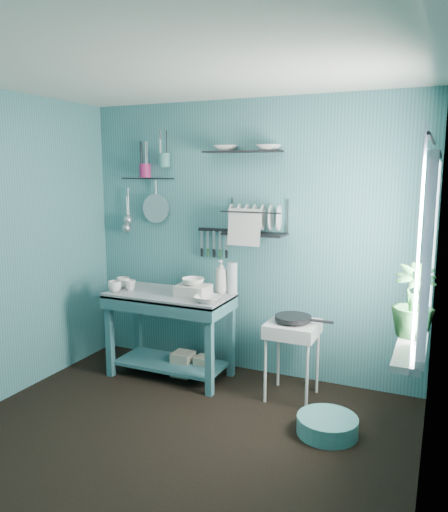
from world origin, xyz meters
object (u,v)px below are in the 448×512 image
at_px(mug_right, 123,283).
at_px(dish_rack, 255,217).
at_px(water_bottle, 232,278).
at_px(utensil_cup_magenta, 145,171).
at_px(mug_left, 115,286).
at_px(mug_mid, 130,285).
at_px(colander, 156,208).
at_px(storage_tin_large, 183,364).
at_px(floor_basin, 327,426).
at_px(storage_tin_small, 204,367).
at_px(utensil_cup_teal, 164,160).
at_px(work_counter, 170,335).
at_px(hotplate_stand, 292,360).
at_px(frying_pan, 293,318).
at_px(wash_tub, 193,291).
at_px(potted_plant, 413,301).
at_px(soap_bottle, 221,276).

relative_size(mug_right, dish_rack, 0.22).
distance_m(water_bottle, utensil_cup_magenta, 1.37).
relative_size(mug_left, mug_mid, 1.23).
xyz_separation_m(dish_rack, utensil_cup_magenta, (-1.15, 0.05, 0.40)).
relative_size(colander, storage_tin_large, 1.27).
xyz_separation_m(mug_mid, floor_basin, (1.93, -0.39, -0.77)).
height_order(mug_left, storage_tin_small, mug_left).
bearing_deg(utensil_cup_teal, work_counter, -55.92).
bearing_deg(floor_basin, work_counter, 163.76).
xyz_separation_m(work_counter, dish_rack, (0.70, 0.31, 1.08)).
bearing_deg(dish_rack, hotplate_stand, -28.78).
xyz_separation_m(mug_mid, utensil_cup_magenta, (-0.08, 0.42, 1.04)).
bearing_deg(frying_pan, hotplate_stand, 0.00).
relative_size(work_counter, wash_tub, 3.97).
height_order(storage_tin_large, floor_basin, storage_tin_large).
height_order(work_counter, utensil_cup_magenta, utensil_cup_magenta).
height_order(dish_rack, colander, colander).
bearing_deg(mug_mid, potted_plant, -10.64).
height_order(mug_right, storage_tin_large, mug_right).
xyz_separation_m(mug_left, soap_bottle, (0.90, 0.36, 0.10)).
distance_m(wash_tub, dish_rack, 0.84).
relative_size(hotplate_stand, utensil_cup_magenta, 5.00).
xyz_separation_m(frying_pan, floor_basin, (0.41, -0.47, -0.62)).
distance_m(work_counter, floor_basin, 1.65).
bearing_deg(soap_bottle, dish_rack, 21.36).
xyz_separation_m(hotplate_stand, storage_tin_large, (-1.04, 0.03, -0.21)).
xyz_separation_m(wash_tub, frying_pan, (0.89, 0.04, -0.15)).
bearing_deg(potted_plant, wash_tub, 164.64).
height_order(wash_tub, water_bottle, water_bottle).
xyz_separation_m(water_bottle, floor_basin, (1.03, -0.67, -0.86)).
relative_size(mug_mid, floor_basin, 0.23).
bearing_deg(water_bottle, utensil_cup_magenta, 171.94).
bearing_deg(utensil_cup_teal, soap_bottle, -13.43).
distance_m(utensil_cup_teal, potted_plant, 2.64).
bearing_deg(storage_tin_large, water_bottle, 22.04).
relative_size(utensil_cup_teal, potted_plant, 0.28).
xyz_separation_m(hotplate_stand, dish_rack, (-0.45, 0.29, 1.15)).
xyz_separation_m(work_counter, storage_tin_large, (0.10, 0.05, -0.28)).
relative_size(dish_rack, utensil_cup_magenta, 4.23).
bearing_deg(floor_basin, hotplate_stand, 130.72).
height_order(work_counter, dish_rack, dish_rack).
bearing_deg(frying_pan, potted_plant, -30.20).
bearing_deg(hotplate_stand, frying_pan, 0.00).
xyz_separation_m(hotplate_stand, utensil_cup_magenta, (-1.60, 0.34, 1.55)).
bearing_deg(storage_tin_small, floor_basin, -23.03).
xyz_separation_m(mug_right, wash_tub, (0.75, -0.02, 0.00)).
relative_size(mug_left, mug_right, 1.00).
height_order(mug_mid, utensil_cup_teal, utensil_cup_teal).
bearing_deg(storage_tin_small, potted_plant, -18.71).
bearing_deg(work_counter, soap_bottle, 28.43).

